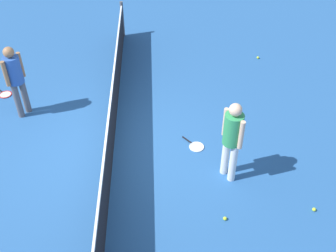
% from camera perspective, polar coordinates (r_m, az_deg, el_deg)
% --- Properties ---
extents(ground_plane, '(40.00, 40.00, 0.00)m').
position_cam_1_polar(ground_plane, '(8.59, -7.62, -2.92)').
color(ground_plane, '#265693').
extents(court_net, '(10.09, 0.09, 1.07)m').
position_cam_1_polar(court_net, '(8.26, -7.92, -0.35)').
color(court_net, '#4C4C51').
rests_on(court_net, ground_plane).
extents(player_near_side, '(0.49, 0.47, 1.70)m').
position_cam_1_polar(player_near_side, '(7.33, 8.94, -1.36)').
color(player_near_side, white).
rests_on(player_near_side, ground_plane).
extents(player_far_side, '(0.49, 0.47, 1.70)m').
position_cam_1_polar(player_far_side, '(9.41, -20.54, 6.54)').
color(player_far_side, '#595960').
rests_on(player_far_side, ground_plane).
extents(tennis_racket_near_player, '(0.56, 0.50, 0.03)m').
position_cam_1_polar(tennis_racket_near_player, '(8.54, 3.88, -2.82)').
color(tennis_racket_near_player, white).
rests_on(tennis_racket_near_player, ground_plane).
extents(tennis_racket_far_player, '(0.53, 0.53, 0.03)m').
position_cam_1_polar(tennis_racket_far_player, '(10.77, -21.81, 4.16)').
color(tennis_racket_far_player, red).
rests_on(tennis_racket_far_player, ground_plane).
extents(tennis_ball_near_player, '(0.07, 0.07, 0.07)m').
position_cam_1_polar(tennis_ball_near_player, '(7.29, 7.95, -12.65)').
color(tennis_ball_near_player, '#C6E033').
rests_on(tennis_ball_near_player, ground_plane).
extents(tennis_ball_by_net, '(0.07, 0.07, 0.07)m').
position_cam_1_polar(tennis_ball_by_net, '(11.72, 12.43, 9.30)').
color(tennis_ball_by_net, '#C6E033').
rests_on(tennis_ball_by_net, ground_plane).
extents(tennis_ball_baseline, '(0.07, 0.07, 0.07)m').
position_cam_1_polar(tennis_ball_baseline, '(7.78, 19.70, -10.90)').
color(tennis_ball_baseline, '#C6E033').
rests_on(tennis_ball_baseline, ground_plane).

